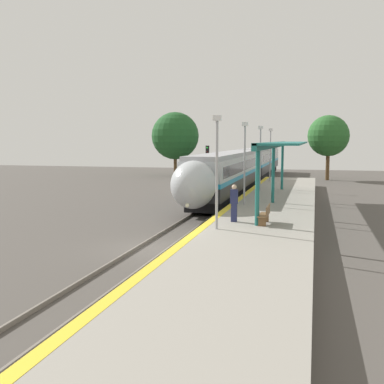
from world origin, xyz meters
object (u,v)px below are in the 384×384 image
Objects in this scene: platform_bench at (266,214)px; lamppost_far at (260,153)px; lamppost_near at (217,164)px; lamppost_mid at (245,157)px; lamppost_farthest at (270,151)px; train at (247,165)px; person_waiting at (234,202)px; railway_signal at (207,165)px.

platform_bench is 0.33× the size of lamppost_far.
lamppost_near and lamppost_far have the same top height.
lamppost_farthest is (0.00, 17.17, 0.00)m from lamppost_mid.
lamppost_near is 1.00× the size of lamppost_farthest.
lamppost_far reaches higher than train.
person_waiting is 17.77m from railway_signal.
train is at bearing 99.77° from platform_bench.
railway_signal is (-2.05, -9.71, 0.48)m from train.
lamppost_mid is at bearing 93.91° from person_waiting.
lamppost_near is 1.00× the size of lamppost_far.
platform_bench is 18.56m from railway_signal.
lamppost_far is at bearing 91.68° from person_waiting.
lamppost_near reaches higher than train.
lamppost_far is (0.00, 17.17, 0.00)m from lamppost_near.
railway_signal is (-5.14, 16.99, 0.85)m from person_waiting.
lamppost_mid is (-2.00, 6.74, 2.44)m from platform_bench.
platform_bench is 0.39× the size of railway_signal.
lamppost_farthest is at bearing 90.00° from lamppost_near.
lamppost_far is 8.58m from lamppost_farthest.
lamppost_farthest is (2.64, -3.06, 1.59)m from train.
railway_signal reaches higher than train.
lamppost_mid and lamppost_far have the same top height.
train is at bearing 102.78° from lamppost_far.
lamppost_near is at bearing -90.00° from lamppost_far.
lamppost_far is (-2.00, 15.32, 2.44)m from platform_bench.
railway_signal is at bearing 157.64° from lamppost_far.
lamppost_near is 8.58m from lamppost_mid.
lamppost_near is at bearing -84.76° from train.
lamppost_farthest is (-2.00, 23.90, 2.44)m from platform_bench.
lamppost_far is (4.70, -1.93, 1.11)m from railway_signal.
lamppost_far reaches higher than railway_signal.
lamppost_near is at bearing -76.18° from railway_signal.
train is 9.66× the size of lamppost_far.
lamppost_mid is at bearing -90.00° from lamppost_far.
lamppost_mid reaches higher than platform_bench.
train is 27.38m from platform_bench.
railway_signal is 11.57m from lamppost_mid.
train reaches higher than platform_bench.
railway_signal is 0.86× the size of lamppost_near.
person_waiting is 2.91m from lamppost_near.
train is 26.79× the size of person_waiting.
platform_bench is 0.93× the size of person_waiting.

